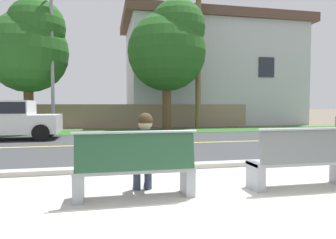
{
  "coord_description": "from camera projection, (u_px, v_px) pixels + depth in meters",
  "views": [
    {
      "loc": [
        -1.77,
        -3.8,
        1.37
      ],
      "look_at": [
        -0.24,
        3.54,
        1.0
      ],
      "focal_mm": 32.01,
      "sensor_mm": 36.0,
      "label": 1
    }
  ],
  "objects": [
    {
      "name": "ground_plane",
      "position": [
        151.0,
        139.0,
        11.96
      ],
      "size": [
        140.0,
        140.0,
        0.0
      ],
      "primitive_type": "plane",
      "color": "#665B4C"
    },
    {
      "name": "sidewalk_pavement",
      "position": [
        226.0,
        195.0,
        4.53
      ],
      "size": [
        44.0,
        3.6,
        0.01
      ],
      "primitive_type": "cube",
      "color": "#B7B2A8",
      "rests_on": "ground_plane"
    },
    {
      "name": "curb_edge",
      "position": [
        190.0,
        166.0,
        6.44
      ],
      "size": [
        44.0,
        0.3,
        0.11
      ],
      "primitive_type": "cube",
      "color": "#ADA89E",
      "rests_on": "ground_plane"
    },
    {
      "name": "street_asphalt",
      "position": [
        157.0,
        144.0,
        10.5
      ],
      "size": [
        52.0,
        8.0,
        0.01
      ],
      "primitive_type": "cube",
      "color": "#383A3D",
      "rests_on": "ground_plane"
    },
    {
      "name": "road_centre_line",
      "position": [
        157.0,
        144.0,
        10.5
      ],
      "size": [
        48.0,
        0.14,
        0.01
      ],
      "primitive_type": "cube",
      "color": "#E0CC4C",
      "rests_on": "ground_plane"
    },
    {
      "name": "far_verge_grass",
      "position": [
        141.0,
        131.0,
        15.5
      ],
      "size": [
        48.0,
        2.8,
        0.02
      ],
      "primitive_type": "cube",
      "color": "#2D6026",
      "rests_on": "ground_plane"
    },
    {
      "name": "bench_left",
      "position": [
        135.0,
        169.0,
        4.31
      ],
      "size": [
        1.74,
        0.48,
        1.01
      ],
      "color": "#9EA0A8",
      "rests_on": "ground_plane"
    },
    {
      "name": "bench_right",
      "position": [
        303.0,
        161.0,
        4.86
      ],
      "size": [
        1.74,
        0.48,
        1.01
      ],
      "color": "#9EA0A8",
      "rests_on": "ground_plane"
    },
    {
      "name": "seated_person_blue",
      "position": [
        145.0,
        151.0,
        4.49
      ],
      "size": [
        0.52,
        0.68,
        1.25
      ],
      "color": "#333D56",
      "rests_on": "ground_plane"
    },
    {
      "name": "car_white_far",
      "position": [
        1.0,
        118.0,
        11.63
      ],
      "size": [
        4.3,
        1.86,
        1.54
      ],
      "color": "silver",
      "rests_on": "ground_plane"
    },
    {
      "name": "streetlamp",
      "position": [
        53.0,
        45.0,
        14.23
      ],
      "size": [
        0.24,
        2.1,
        7.38
      ],
      "color": "gray",
      "rests_on": "ground_plane"
    },
    {
      "name": "shade_tree_far_left",
      "position": [
        30.0,
        46.0,
        14.91
      ],
      "size": [
        3.99,
        3.99,
        6.58
      ],
      "color": "brown",
      "rests_on": "ground_plane"
    },
    {
      "name": "shade_tree_left",
      "position": [
        169.0,
        46.0,
        16.09
      ],
      "size": [
        4.22,
        4.22,
        6.96
      ],
      "color": "brown",
      "rests_on": "ground_plane"
    },
    {
      "name": "palm_tree_tall",
      "position": [
        198.0,
        9.0,
        17.2
      ],
      "size": [
        2.09,
        1.98,
        8.59
      ],
      "color": "brown",
      "rests_on": "ground_plane"
    },
    {
      "name": "garden_wall",
      "position": [
        145.0,
        116.0,
        18.14
      ],
      "size": [
        13.0,
        0.36,
        1.4
      ],
      "primitive_type": "cube",
      "color": "gray",
      "rests_on": "ground_plane"
    },
    {
      "name": "house_across_street",
      "position": [
        211.0,
        72.0,
        22.2
      ],
      "size": [
        12.93,
        6.91,
        7.56
      ],
      "color": "#B7BCC1",
      "rests_on": "ground_plane"
    }
  ]
}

